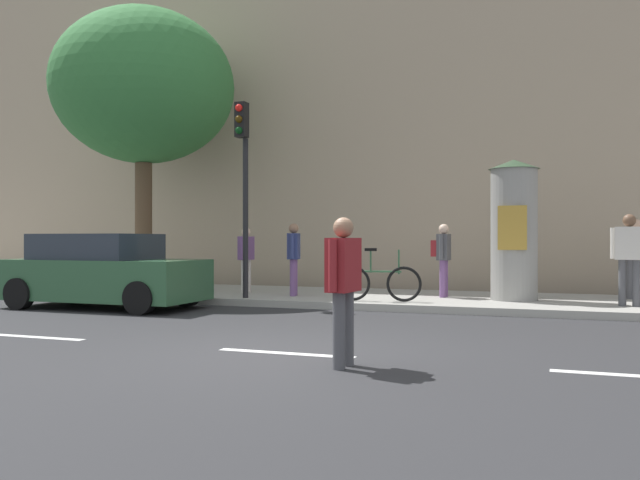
{
  "coord_description": "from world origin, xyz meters",
  "views": [
    {
      "loc": [
        3.24,
        -7.56,
        1.42
      ],
      "look_at": [
        -0.28,
        2.0,
        1.41
      ],
      "focal_mm": 37.18,
      "sensor_mm": 36.0,
      "label": 1
    }
  ],
  "objects_px": {
    "pedestrian_tallest": "(246,255)",
    "bicycle_leaning": "(378,282)",
    "pedestrian_with_bag": "(443,254)",
    "parked_car_blue": "(103,272)",
    "street_tree": "(144,87)",
    "pedestrian_in_dark_shirt": "(294,253)",
    "poster_column": "(514,229)",
    "pedestrian_in_red_top": "(343,278)",
    "traffic_light": "(243,167)",
    "pedestrian_in_light_jacket": "(629,251)",
    "pedestrian_near_pole": "(636,252)"
  },
  "relations": [
    {
      "from": "street_tree",
      "to": "pedestrian_in_red_top",
      "type": "relative_size",
      "value": 4.33
    },
    {
      "from": "street_tree",
      "to": "pedestrian_tallest",
      "type": "relative_size",
      "value": 4.63
    },
    {
      "from": "pedestrian_with_bag",
      "to": "pedestrian_in_red_top",
      "type": "bearing_deg",
      "value": -88.43
    },
    {
      "from": "street_tree",
      "to": "parked_car_blue",
      "type": "bearing_deg",
      "value": -68.88
    },
    {
      "from": "pedestrian_in_red_top",
      "to": "pedestrian_tallest",
      "type": "height_order",
      "value": "pedestrian_tallest"
    },
    {
      "from": "poster_column",
      "to": "pedestrian_with_bag",
      "type": "distance_m",
      "value": 1.63
    },
    {
      "from": "poster_column",
      "to": "pedestrian_tallest",
      "type": "height_order",
      "value": "poster_column"
    },
    {
      "from": "pedestrian_in_red_top",
      "to": "pedestrian_with_bag",
      "type": "xyz_separation_m",
      "value": [
        -0.21,
        7.64,
        0.11
      ]
    },
    {
      "from": "pedestrian_in_red_top",
      "to": "bicycle_leaning",
      "type": "distance_m",
      "value": 6.33
    },
    {
      "from": "traffic_light",
      "to": "pedestrian_tallest",
      "type": "distance_m",
      "value": 2.43
    },
    {
      "from": "pedestrian_in_light_jacket",
      "to": "pedestrian_near_pole",
      "type": "bearing_deg",
      "value": 80.79
    },
    {
      "from": "traffic_light",
      "to": "pedestrian_near_pole",
      "type": "xyz_separation_m",
      "value": [
        7.93,
        2.68,
        -1.83
      ]
    },
    {
      "from": "pedestrian_in_red_top",
      "to": "pedestrian_in_dark_shirt",
      "type": "height_order",
      "value": "pedestrian_in_dark_shirt"
    },
    {
      "from": "pedestrian_with_bag",
      "to": "bicycle_leaning",
      "type": "distance_m",
      "value": 1.89
    },
    {
      "from": "traffic_light",
      "to": "pedestrian_near_pole",
      "type": "distance_m",
      "value": 8.56
    },
    {
      "from": "pedestrian_near_pole",
      "to": "pedestrian_with_bag",
      "type": "height_order",
      "value": "pedestrian_near_pole"
    },
    {
      "from": "traffic_light",
      "to": "poster_column",
      "type": "xyz_separation_m",
      "value": [
        5.51,
        1.58,
        -1.35
      ]
    },
    {
      "from": "traffic_light",
      "to": "street_tree",
      "type": "xyz_separation_m",
      "value": [
        -3.68,
        1.62,
        2.35
      ]
    },
    {
      "from": "pedestrian_in_red_top",
      "to": "poster_column",
      "type": "bearing_deg",
      "value": 79.97
    },
    {
      "from": "pedestrian_in_red_top",
      "to": "pedestrian_in_light_jacket",
      "type": "relative_size",
      "value": 0.95
    },
    {
      "from": "pedestrian_in_dark_shirt",
      "to": "poster_column",
      "type": "bearing_deg",
      "value": 7.18
    },
    {
      "from": "pedestrian_in_light_jacket",
      "to": "pedestrian_in_dark_shirt",
      "type": "xyz_separation_m",
      "value": [
        -6.88,
        0.01,
        -0.09
      ]
    },
    {
      "from": "pedestrian_tallest",
      "to": "pedestrian_in_dark_shirt",
      "type": "bearing_deg",
      "value": -14.92
    },
    {
      "from": "bicycle_leaning",
      "to": "street_tree",
      "type": "bearing_deg",
      "value": 169.05
    },
    {
      "from": "pedestrian_tallest",
      "to": "bicycle_leaning",
      "type": "xyz_separation_m",
      "value": [
        3.52,
        -1.01,
        -0.52
      ]
    },
    {
      "from": "pedestrian_in_red_top",
      "to": "pedestrian_with_bag",
      "type": "distance_m",
      "value": 7.64
    },
    {
      "from": "traffic_light",
      "to": "bicycle_leaning",
      "type": "xyz_separation_m",
      "value": [
        2.91,
        0.34,
        -2.45
      ]
    },
    {
      "from": "poster_column",
      "to": "pedestrian_tallest",
      "type": "bearing_deg",
      "value": -177.85
    },
    {
      "from": "pedestrian_in_light_jacket",
      "to": "pedestrian_tallest",
      "type": "bearing_deg",
      "value": 177.36
    },
    {
      "from": "traffic_light",
      "to": "pedestrian_in_light_jacket",
      "type": "height_order",
      "value": "traffic_light"
    },
    {
      "from": "pedestrian_in_red_top",
      "to": "pedestrian_in_light_jacket",
      "type": "bearing_deg",
      "value": 63.11
    },
    {
      "from": "pedestrian_with_bag",
      "to": "pedestrian_tallest",
      "type": "bearing_deg",
      "value": -174.5
    },
    {
      "from": "pedestrian_with_bag",
      "to": "parked_car_blue",
      "type": "bearing_deg",
      "value": -152.87
    },
    {
      "from": "street_tree",
      "to": "bicycle_leaning",
      "type": "bearing_deg",
      "value": -10.95
    },
    {
      "from": "poster_column",
      "to": "parked_car_blue",
      "type": "xyz_separation_m",
      "value": [
        -7.98,
        -3.09,
        -0.9
      ]
    },
    {
      "from": "pedestrian_tallest",
      "to": "parked_car_blue",
      "type": "height_order",
      "value": "pedestrian_tallest"
    },
    {
      "from": "street_tree",
      "to": "pedestrian_in_dark_shirt",
      "type": "height_order",
      "value": "street_tree"
    },
    {
      "from": "pedestrian_with_bag",
      "to": "parked_car_blue",
      "type": "relative_size",
      "value": 0.39
    },
    {
      "from": "poster_column",
      "to": "pedestrian_in_dark_shirt",
      "type": "distance_m",
      "value": 4.8
    },
    {
      "from": "pedestrian_tallest",
      "to": "bicycle_leaning",
      "type": "height_order",
      "value": "pedestrian_tallest"
    },
    {
      "from": "pedestrian_in_light_jacket",
      "to": "pedestrian_with_bag",
      "type": "distance_m",
      "value": 3.76
    },
    {
      "from": "traffic_light",
      "to": "bicycle_leaning",
      "type": "height_order",
      "value": "traffic_light"
    },
    {
      "from": "traffic_light",
      "to": "parked_car_blue",
      "type": "xyz_separation_m",
      "value": [
        -2.47,
        -1.51,
        -2.25
      ]
    },
    {
      "from": "pedestrian_near_pole",
      "to": "pedestrian_with_bag",
      "type": "distance_m",
      "value": 4.04
    },
    {
      "from": "pedestrian_in_light_jacket",
      "to": "traffic_light",
      "type": "bearing_deg",
      "value": -172.76
    },
    {
      "from": "pedestrian_in_light_jacket",
      "to": "pedestrian_with_bag",
      "type": "relative_size",
      "value": 1.09
    },
    {
      "from": "pedestrian_tallest",
      "to": "traffic_light",
      "type": "bearing_deg",
      "value": -65.73
    },
    {
      "from": "street_tree",
      "to": "parked_car_blue",
      "type": "xyz_separation_m",
      "value": [
        1.21,
        -3.13,
        -4.6
      ]
    },
    {
      "from": "parked_car_blue",
      "to": "traffic_light",
      "type": "bearing_deg",
      "value": 31.46
    },
    {
      "from": "pedestrian_in_red_top",
      "to": "pedestrian_in_dark_shirt",
      "type": "distance_m",
      "value": 7.64
    }
  ]
}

